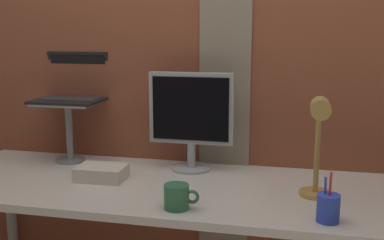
{
  "coord_description": "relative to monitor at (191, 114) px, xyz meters",
  "views": [
    {
      "loc": [
        0.51,
        -1.82,
        1.37
      ],
      "look_at": [
        0.08,
        0.06,
        0.99
      ],
      "focal_mm": 44.67,
      "sensor_mm": 36.0,
      "label": 1
    }
  ],
  "objects": [
    {
      "name": "brick_wall_back",
      "position": [
        -0.05,
        0.18,
        0.34
      ],
      "size": [
        3.32,
        0.16,
        2.65
      ],
      "color": "brown",
      "rests_on": "ground_plane"
    },
    {
      "name": "desk",
      "position": [
        0.03,
        -0.22,
        -0.32
      ],
      "size": [
        2.13,
        0.69,
        0.74
      ],
      "color": "silver",
      "rests_on": "ground_plane"
    },
    {
      "name": "monitor",
      "position": [
        0.0,
        0.0,
        0.0
      ],
      "size": [
        0.37,
        0.18,
        0.43
      ],
      "color": "#ADB2B7",
      "rests_on": "desk"
    },
    {
      "name": "laptop_stand",
      "position": [
        -0.59,
        0.0,
        -0.06
      ],
      "size": [
        0.28,
        0.22,
        0.28
      ],
      "color": "gray",
      "rests_on": "desk"
    },
    {
      "name": "laptop",
      "position": [
        -0.59,
        0.07,
        0.1
      ],
      "size": [
        0.31,
        0.28,
        0.23
      ],
      "color": "black",
      "rests_on": "laptop_stand"
    },
    {
      "name": "desk_lamp",
      "position": [
        0.53,
        -0.28,
        -0.01
      ],
      "size": [
        0.12,
        0.2,
        0.39
      ],
      "color": "tan",
      "rests_on": "desk"
    },
    {
      "name": "pen_cup",
      "position": [
        0.57,
        -0.47,
        -0.2
      ],
      "size": [
        0.07,
        0.07,
        0.17
      ],
      "color": "blue",
      "rests_on": "desk"
    },
    {
      "name": "coffee_mug",
      "position": [
        0.06,
        -0.47,
        -0.21
      ],
      "size": [
        0.13,
        0.09,
        0.09
      ],
      "color": "#33724C",
      "rests_on": "desk"
    },
    {
      "name": "paper_clutter_stack",
      "position": [
        -0.33,
        -0.22,
        -0.22
      ],
      "size": [
        0.2,
        0.14,
        0.06
      ],
      "primitive_type": "cube",
      "rotation": [
        0.0,
        0.0,
        0.02
      ],
      "color": "silver",
      "rests_on": "desk"
    }
  ]
}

